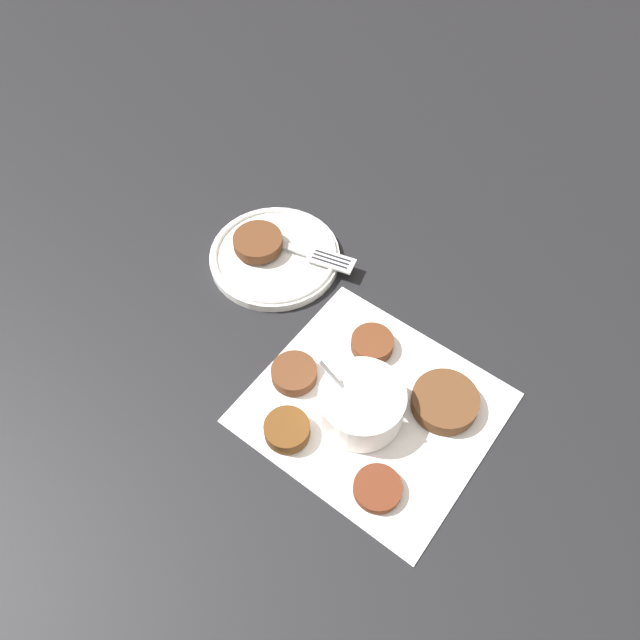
% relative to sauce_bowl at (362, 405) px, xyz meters
% --- Properties ---
extents(ground_plane, '(4.00, 4.00, 0.00)m').
position_rel_sauce_bowl_xyz_m(ground_plane, '(0.02, 0.01, -0.03)').
color(ground_plane, black).
extents(napkin, '(0.32, 0.30, 0.00)m').
position_rel_sauce_bowl_xyz_m(napkin, '(0.01, 0.02, -0.03)').
color(napkin, white).
rests_on(napkin, ground_plane).
extents(sauce_bowl, '(0.12, 0.11, 0.09)m').
position_rel_sauce_bowl_xyz_m(sauce_bowl, '(0.00, 0.00, 0.00)').
color(sauce_bowl, white).
rests_on(sauce_bowl, napkin).
extents(fritter_0, '(0.09, 0.09, 0.02)m').
position_rel_sauce_bowl_xyz_m(fritter_0, '(0.09, 0.07, -0.01)').
color(fritter_0, '#52321C').
rests_on(fritter_0, napkin).
extents(fritter_1, '(0.06, 0.06, 0.02)m').
position_rel_sauce_bowl_xyz_m(fritter_1, '(-0.04, 0.10, -0.01)').
color(fritter_1, '#572D18').
rests_on(fritter_1, napkin).
extents(fritter_2, '(0.06, 0.06, 0.01)m').
position_rel_sauce_bowl_xyz_m(fritter_2, '(0.07, -0.08, -0.02)').
color(fritter_2, '#592817').
rests_on(fritter_2, napkin).
extents(fritter_3, '(0.06, 0.06, 0.02)m').
position_rel_sauce_bowl_xyz_m(fritter_3, '(-0.10, 0.00, -0.01)').
color(fritter_3, '#542F1B').
rests_on(fritter_3, napkin).
extents(fritter_4, '(0.06, 0.06, 0.02)m').
position_rel_sauce_bowl_xyz_m(fritter_4, '(-0.07, -0.07, -0.01)').
color(fritter_4, '#583315').
rests_on(fritter_4, napkin).
extents(serving_plate, '(0.20, 0.20, 0.02)m').
position_rel_sauce_bowl_xyz_m(serving_plate, '(-0.24, 0.16, -0.02)').
color(serving_plate, white).
rests_on(serving_plate, ground_plane).
extents(fritter_on_plate, '(0.07, 0.07, 0.02)m').
position_rel_sauce_bowl_xyz_m(fritter_on_plate, '(-0.27, 0.16, 0.00)').
color(fritter_on_plate, '#512D19').
rests_on(fritter_on_plate, serving_plate).
extents(fork, '(0.19, 0.05, 0.00)m').
position_rel_sauce_bowl_xyz_m(fork, '(-0.19, 0.18, -0.01)').
color(fork, silver).
rests_on(fork, serving_plate).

